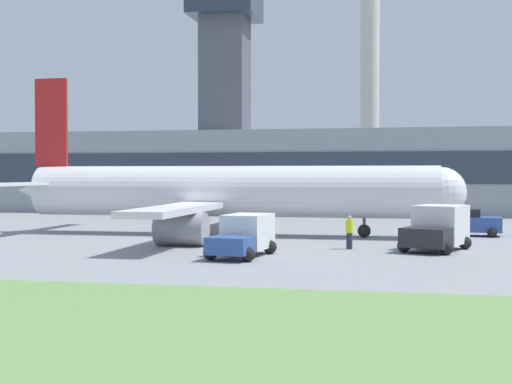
% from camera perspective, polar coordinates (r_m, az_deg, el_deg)
% --- Properties ---
extents(ground_plane, '(400.00, 400.00, 0.00)m').
position_cam_1_polar(ground_plane, '(44.82, -6.84, -3.75)').
color(ground_plane, gray).
extents(terminal_building, '(76.29, 14.09, 24.83)m').
position_cam_1_polar(terminal_building, '(77.00, 0.65, 2.10)').
color(terminal_building, '#8C939E').
rests_on(terminal_building, ground_plane).
extents(smokestack_left, '(3.15, 3.15, 42.87)m').
position_cam_1_polar(smokestack_left, '(106.03, 9.09, 10.94)').
color(smokestack_left, beige).
rests_on(smokestack_left, ground_plane).
extents(airplane, '(30.44, 27.42, 10.68)m').
position_cam_1_polar(airplane, '(47.24, -2.64, -0.07)').
color(airplane, silver).
rests_on(airplane, ground_plane).
extents(pushback_tug, '(4.34, 2.69, 1.75)m').
position_cam_1_polar(pushback_tug, '(48.76, 16.66, -2.45)').
color(pushback_tug, '#2D4C93').
rests_on(pushback_tug, ground_plane).
extents(baggage_truck, '(3.95, 5.20, 2.37)m').
position_cam_1_polar(baggage_truck, '(39.13, 14.31, -2.83)').
color(baggage_truck, '#232328').
rests_on(baggage_truck, ground_plane).
extents(fuel_truck, '(2.97, 5.15, 2.04)m').
position_cam_1_polar(fuel_truck, '(35.19, -0.97, -3.52)').
color(fuel_truck, '#2D4C93').
rests_on(fuel_truck, ground_plane).
extents(ground_crew_person, '(0.45, 0.45, 1.81)m').
position_cam_1_polar(ground_crew_person, '(38.79, 7.48, -3.19)').
color(ground_crew_person, '#23283D').
rests_on(ground_crew_person, ground_plane).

